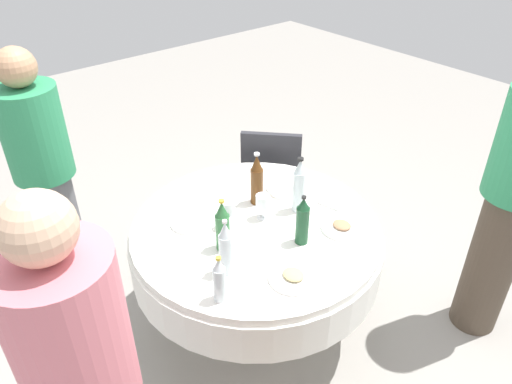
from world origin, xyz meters
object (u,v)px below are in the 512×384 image
object	(u,v)px
bottle_brown_near	(257,180)
wine_glass_rear	(228,209)
bottle_clear_east	(299,186)
plate_west	(293,277)
plate_outer	(190,222)
plate_south	(342,227)
bottle_clear_front	(226,249)
bottle_green_north	(223,226)
person_east	(46,177)
bottle_clear_rear	(219,280)
bottle_dark_green_far	(302,221)
wine_glass_near	(263,203)
plate_right	(288,188)
dining_table	(256,247)
chair_north	(272,172)

from	to	relation	value
bottle_brown_near	wine_glass_rear	world-z (taller)	bottle_brown_near
bottle_clear_east	plate_west	world-z (taller)	bottle_clear_east
plate_outer	plate_south	bearing A→B (deg)	-133.62
bottle_clear_front	bottle_green_north	distance (m)	0.18
bottle_clear_east	person_east	bearing A→B (deg)	42.03
plate_outer	plate_west	xyz separation A→B (m)	(-0.65, -0.12, 0.00)
bottle_clear_rear	plate_south	xyz separation A→B (m)	(-0.01, -0.77, -0.10)
bottle_brown_near	bottle_clear_rear	xyz separation A→B (m)	(-0.46, 0.60, -0.04)
bottle_dark_green_far	bottle_brown_near	distance (m)	0.41
wine_glass_near	wine_glass_rear	distance (m)	0.19
bottle_dark_green_far	bottle_clear_front	bearing A→B (deg)	81.52
plate_right	dining_table	bearing A→B (deg)	111.22
dining_table	plate_outer	xyz separation A→B (m)	(0.23, 0.25, 0.16)
bottle_brown_near	wine_glass_rear	size ratio (longest dim) A/B	1.97
plate_right	bottle_green_north	bearing A→B (deg)	106.60
wine_glass_rear	plate_outer	bearing A→B (deg)	41.46
dining_table	plate_west	xyz separation A→B (m)	(-0.42, 0.13, 0.16)
bottle_clear_east	wine_glass_near	bearing A→B (deg)	71.06
bottle_dark_green_far	wine_glass_near	bearing A→B (deg)	3.78
bottle_clear_rear	person_east	size ratio (longest dim) A/B	0.15
bottle_clear_east	plate_west	bearing A→B (deg)	133.74
bottle_clear_east	plate_right	size ratio (longest dim) A/B	1.29
plate_south	plate_west	distance (m)	0.46
plate_right	wine_glass_near	bearing A→B (deg)	111.19
bottle_dark_green_far	plate_right	bearing A→B (deg)	-35.22
wine_glass_near	plate_south	xyz separation A→B (m)	(-0.34, -0.25, -0.09)
wine_glass_rear	plate_right	bearing A→B (deg)	-82.80
bottle_clear_rear	plate_right	size ratio (longest dim) A/B	0.94
wine_glass_near	person_east	bearing A→B (deg)	37.46
wine_glass_rear	bottle_brown_near	bearing A→B (deg)	-72.80
chair_north	bottle_brown_near	bearing A→B (deg)	-91.80
bottle_brown_near	plate_outer	world-z (taller)	bottle_brown_near
bottle_clear_east	bottle_brown_near	size ratio (longest dim) A/B	1.04
bottle_clear_east	bottle_clear_rear	size ratio (longest dim) A/B	1.37
wine_glass_rear	plate_south	size ratio (longest dim) A/B	0.73
bottle_dark_green_far	wine_glass_rear	size ratio (longest dim) A/B	1.73
bottle_clear_rear	wine_glass_rear	distance (m)	0.51
bottle_clear_east	bottle_clear_front	bearing A→B (deg)	103.82
bottle_clear_east	plate_south	size ratio (longest dim) A/B	1.51
plate_right	plate_south	bearing A→B (deg)	174.46
bottle_green_north	chair_north	size ratio (longest dim) A/B	0.33
bottle_green_north	bottle_clear_rear	bearing A→B (deg)	140.99
bottle_clear_front	plate_west	xyz separation A→B (m)	(-0.23, -0.20, -0.13)
bottle_clear_front	person_east	distance (m)	1.28
bottle_dark_green_far	bottle_clear_east	bearing A→B (deg)	-40.42
bottle_clear_front	plate_south	size ratio (longest dim) A/B	1.38
plate_west	bottle_clear_front	bearing A→B (deg)	41.55
plate_right	plate_west	size ratio (longest dim) A/B	1.10
plate_south	chair_north	xyz separation A→B (m)	(0.93, -0.34, -0.23)
bottle_clear_east	bottle_clear_front	world-z (taller)	bottle_clear_east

